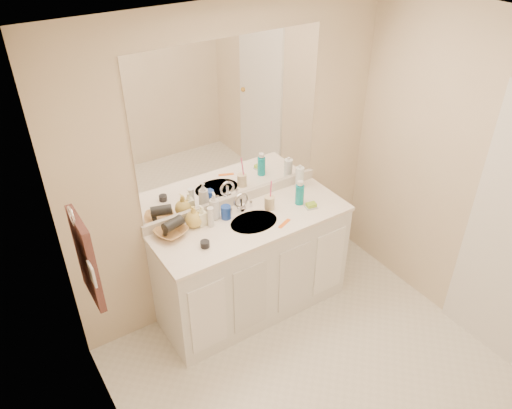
{
  "coord_description": "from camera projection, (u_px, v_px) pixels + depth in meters",
  "views": [
    {
      "loc": [
        -1.62,
        -1.52,
        3.03
      ],
      "look_at": [
        0.0,
        0.97,
        1.05
      ],
      "focal_mm": 35.0,
      "sensor_mm": 36.0,
      "label": 1
    }
  ],
  "objects": [
    {
      "name": "floor",
      "position": [
        332.0,
        395.0,
        3.47
      ],
      "size": [
        2.6,
        2.6,
        0.0
      ],
      "primitive_type": "cube",
      "color": "silver",
      "rests_on": "ground"
    },
    {
      "name": "ceiling",
      "position": [
        379.0,
        49.0,
        2.15
      ],
      "size": [
        2.6,
        2.6,
        0.02
      ],
      "primitive_type": "cube",
      "color": "white",
      "rests_on": "wall_back"
    },
    {
      "name": "wall_back",
      "position": [
        232.0,
        168.0,
        3.72
      ],
      "size": [
        2.6,
        0.02,
        2.4
      ],
      "primitive_type": "cube",
      "color": "beige",
      "rests_on": "floor"
    },
    {
      "name": "wall_left",
      "position": [
        131.0,
        366.0,
        2.22
      ],
      "size": [
        0.02,
        2.6,
        2.4
      ],
      "primitive_type": "cube",
      "color": "beige",
      "rests_on": "floor"
    },
    {
      "name": "wall_right",
      "position": [
        493.0,
        195.0,
        3.4
      ],
      "size": [
        0.02,
        2.6,
        2.4
      ],
      "primitive_type": "cube",
      "color": "beige",
      "rests_on": "floor"
    },
    {
      "name": "vanity_cabinet",
      "position": [
        253.0,
        267.0,
        3.96
      ],
      "size": [
        1.5,
        0.55,
        0.85
      ],
      "primitive_type": "cube",
      "color": "white",
      "rests_on": "floor"
    },
    {
      "name": "countertop",
      "position": [
        252.0,
        222.0,
        3.71
      ],
      "size": [
        1.52,
        0.57,
        0.03
      ],
      "primitive_type": "cube",
      "color": "white",
      "rests_on": "vanity_cabinet"
    },
    {
      "name": "backsplash",
      "position": [
        234.0,
        200.0,
        3.86
      ],
      "size": [
        1.52,
        0.03,
        0.08
      ],
      "primitive_type": "cube",
      "color": "beige",
      "rests_on": "countertop"
    },
    {
      "name": "sink_basin",
      "position": [
        254.0,
        223.0,
        3.7
      ],
      "size": [
        0.37,
        0.37,
        0.02
      ],
      "primitive_type": "cylinder",
      "color": "beige",
      "rests_on": "countertop"
    },
    {
      "name": "faucet",
      "position": [
        241.0,
        204.0,
        3.78
      ],
      "size": [
        0.02,
        0.02,
        0.11
      ],
      "primitive_type": "cylinder",
      "color": "silver",
      "rests_on": "countertop"
    },
    {
      "name": "mirror",
      "position": [
        231.0,
        123.0,
        3.51
      ],
      "size": [
        1.48,
        0.01,
        1.2
      ],
      "primitive_type": "cube",
      "color": "white",
      "rests_on": "wall_back"
    },
    {
      "name": "blue_mug",
      "position": [
        226.0,
        212.0,
        3.7
      ],
      "size": [
        0.1,
        0.1,
        0.1
      ],
      "primitive_type": "cylinder",
      "rotation": [
        0.0,
        0.0,
        0.32
      ],
      "color": "#1739A1",
      "rests_on": "countertop"
    },
    {
      "name": "tan_cup",
      "position": [
        269.0,
        203.0,
        3.81
      ],
      "size": [
        0.09,
        0.09,
        0.11
      ],
      "primitive_type": "cylinder",
      "rotation": [
        0.0,
        0.0,
        -0.2
      ],
      "color": "beige",
      "rests_on": "countertop"
    },
    {
      "name": "toothbrush",
      "position": [
        271.0,
        192.0,
        3.76
      ],
      "size": [
        0.02,
        0.04,
        0.2
      ],
      "primitive_type": "cylinder",
      "rotation": [
        0.14,
        0.0,
        -0.4
      ],
      "color": "#FF438A",
      "rests_on": "tan_cup"
    },
    {
      "name": "mouthwash_bottle",
      "position": [
        300.0,
        195.0,
        3.85
      ],
      "size": [
        0.07,
        0.07,
        0.16
      ],
      "primitive_type": "cylinder",
      "rotation": [
        0.0,
        0.0,
        -0.1
      ],
      "color": "#0C8D97",
      "rests_on": "countertop"
    },
    {
      "name": "clear_pump_bottle",
      "position": [
        300.0,
        178.0,
        4.04
      ],
      "size": [
        0.07,
        0.07,
        0.19
      ],
      "primitive_type": "cylinder",
      "rotation": [
        0.0,
        0.0,
        -0.05
      ],
      "color": "white",
      "rests_on": "countertop"
    },
    {
      "name": "soap_dish",
      "position": [
        311.0,
        207.0,
        3.84
      ],
      "size": [
        0.1,
        0.09,
        0.01
      ],
      "primitive_type": "cube",
      "rotation": [
        0.0,
        0.0,
        -0.26
      ],
      "color": "silver",
      "rests_on": "countertop"
    },
    {
      "name": "green_soap",
      "position": [
        311.0,
        205.0,
        3.83
      ],
      "size": [
        0.08,
        0.06,
        0.03
      ],
      "primitive_type": "cube",
      "rotation": [
        0.0,
        0.0,
        -0.15
      ],
      "color": "#8ABC2D",
      "rests_on": "soap_dish"
    },
    {
      "name": "orange_comb",
      "position": [
        284.0,
        223.0,
        3.67
      ],
      "size": [
        0.13,
        0.07,
        0.01
      ],
      "primitive_type": "cube",
      "rotation": [
        0.0,
        0.0,
        0.38
      ],
      "color": "orange",
      "rests_on": "countertop"
    },
    {
      "name": "dark_jar",
      "position": [
        205.0,
        244.0,
        3.43
      ],
      "size": [
        0.08,
        0.08,
        0.05
      ],
      "primitive_type": "cylinder",
      "rotation": [
        0.0,
        0.0,
        0.39
      ],
      "color": "black",
      "rests_on": "countertop"
    },
    {
      "name": "extra_white_bottle",
      "position": [
        211.0,
        217.0,
        3.6
      ],
      "size": [
        0.06,
        0.06,
        0.16
      ],
      "primitive_type": "cylinder",
      "rotation": [
        0.0,
        0.0,
        -0.31
      ],
      "color": "silver",
      "rests_on": "countertop"
    },
    {
      "name": "soap_bottle_white",
      "position": [
        214.0,
        206.0,
        3.67
      ],
      "size": [
        0.1,
        0.1,
        0.22
      ],
      "primitive_type": "imported",
      "rotation": [
        0.0,
        0.0,
        -0.22
      ],
      "color": "silver",
      "rests_on": "countertop"
    },
    {
      "name": "soap_bottle_cream",
      "position": [
        201.0,
        215.0,
        3.62
      ],
      "size": [
        0.08,
        0.08,
        0.16
      ],
      "primitive_type": "imported",
      "rotation": [
        0.0,
        0.0,
        0.09
      ],
      "color": "#F2EFC5",
      "rests_on": "countertop"
    },
    {
      "name": "soap_bottle_yellow",
      "position": [
        194.0,
        216.0,
        3.6
      ],
      "size": [
        0.14,
        0.14,
        0.17
      ],
      "primitive_type": "imported",
      "rotation": [
        0.0,
        0.0,
        -0.07
      ],
      "color": "#DCBD55",
      "rests_on": "countertop"
    },
    {
      "name": "wicker_basket",
      "position": [
        171.0,
        232.0,
        3.54
      ],
      "size": [
        0.28,
        0.28,
        0.05
      ],
      "primitive_type": "imported",
      "rotation": [
        0.0,
        0.0,
        0.35
      ],
      "color": "#B58149",
      "rests_on": "countertop"
    },
    {
      "name": "hair_dryer",
      "position": [
        173.0,
        224.0,
        3.51
      ],
      "size": [
        0.17,
        0.12,
        0.08
      ],
      "primitive_type": "cylinder",
      "rotation": [
        0.0,
        1.57,
        0.29
      ],
      "color": "black",
      "rests_on": "wicker_basket"
    },
    {
      "name": "towel_ring",
      "position": [
        72.0,
        216.0,
        2.58
      ],
      "size": [
        0.01,
        0.11,
        0.11
      ],
      "primitive_type": "torus",
      "rotation": [
        0.0,
        1.57,
        0.0
      ],
      "color": "silver",
      "rests_on": "wall_left"
    },
    {
      "name": "hand_towel",
      "position": [
        86.0,
        259.0,
        2.76
      ],
      "size": [
        0.04,
        0.32,
        0.55
      ],
      "primitive_type": "cube",
      "color": "#3C2220",
      "rests_on": "towel_ring"
    },
    {
      "name": "switch_plate",
      "position": [
        92.0,
        274.0,
        2.58
      ],
      "size": [
        0.01,
        0.08,
        0.13
      ],
      "primitive_type": "cube",
      "color": "silver",
      "rests_on": "wall_left"
    }
  ]
}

